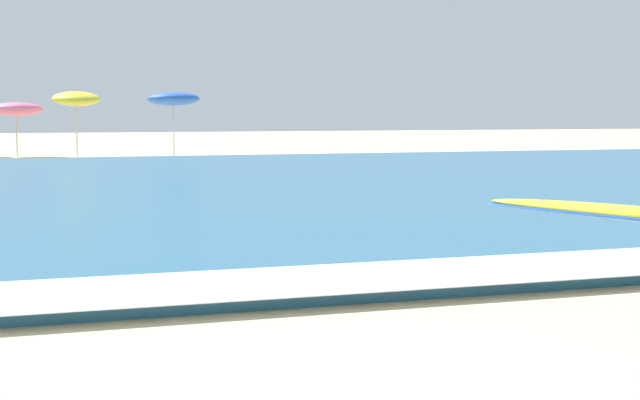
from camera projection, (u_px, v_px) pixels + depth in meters
The scene contains 4 objects.
surf_foam at pixel (90, 292), 9.16m from camera, with size 120.00×1.69×0.01m, color white.
beach_umbrella_6 at pixel (16, 109), 39.38m from camera, with size 1.95×1.97×2.08m.
beach_umbrella_7 at pixel (76, 99), 39.35m from camera, with size 1.77×1.81×2.52m.
beach_umbrella_8 at pixel (173, 99), 40.20m from camera, with size 2.00×2.02×2.47m.
Camera 1 is at (-1.24, -4.53, 1.72)m, focal length 59.25 mm.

